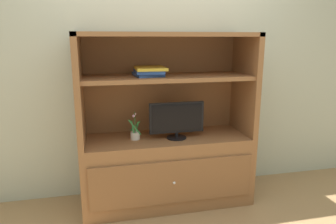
{
  "coord_description": "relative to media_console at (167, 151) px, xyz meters",
  "views": [
    {
      "loc": [
        -0.59,
        -2.28,
        1.55
      ],
      "look_at": [
        0.0,
        0.35,
        0.9
      ],
      "focal_mm": 32.92,
      "sensor_mm": 36.0,
      "label": 1
    }
  ],
  "objects": [
    {
      "name": "magazine_stack",
      "position": [
        -0.16,
        0.0,
        0.76
      ],
      "size": [
        0.28,
        0.34,
        0.08
      ],
      "color": "#2D519E",
      "rests_on": "media_console"
    },
    {
      "name": "potted_plant",
      "position": [
        -0.3,
        -0.01,
        0.19
      ],
      "size": [
        0.11,
        0.09,
        0.26
      ],
      "color": "beige",
      "rests_on": "media_console"
    },
    {
      "name": "ground_plane",
      "position": [
        0.0,
        -0.41,
        -0.5
      ],
      "size": [
        8.0,
        8.0,
        0.0
      ],
      "primitive_type": "plane",
      "color": "#99754C"
    },
    {
      "name": "media_console",
      "position": [
        0.0,
        0.0,
        0.0
      ],
      "size": [
        1.58,
        0.58,
        1.6
      ],
      "color": "brown",
      "rests_on": "ground_plane"
    },
    {
      "name": "painted_rear_wall",
      "position": [
        0.0,
        0.34,
        0.9
      ],
      "size": [
        6.0,
        0.1,
        2.8
      ],
      "primitive_type": "cube",
      "color": "#ADB29E",
      "rests_on": "ground_plane"
    },
    {
      "name": "tv_monitor",
      "position": [
        0.08,
        -0.07,
        0.33
      ],
      "size": [
        0.5,
        0.18,
        0.34
      ],
      "color": "black",
      "rests_on": "media_console"
    }
  ]
}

